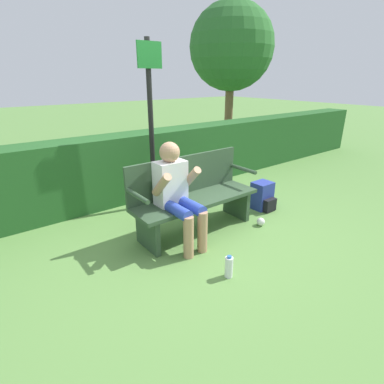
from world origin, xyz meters
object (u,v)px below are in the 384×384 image
park_bench (193,195)px  backpack (263,196)px  person_seated (176,190)px  signpost (151,116)px  water_bottle (229,267)px  tree (231,48)px

park_bench → backpack: 1.21m
person_seated → backpack: bearing=0.5°
park_bench → signpost: bearing=89.8°
backpack → person_seated: bearing=-179.5°
park_bench → water_bottle: size_ratio=7.02×
person_seated → water_bottle: (0.01, -0.85, -0.53)m
park_bench → person_seated: size_ratio=1.40×
water_bottle → person_seated: bearing=90.4°
person_seated → tree: size_ratio=0.33×
park_bench → backpack: (1.18, -0.13, -0.26)m
backpack → water_bottle: backpack is taller
tree → backpack: bearing=-126.9°
person_seated → tree: (4.01, 3.33, 1.84)m
person_seated → backpack: 1.58m
signpost → tree: (3.67, 2.25, 1.16)m
signpost → tree: size_ratio=0.64×
backpack → water_bottle: size_ratio=1.73×
backpack → water_bottle: (-1.51, -0.86, -0.08)m
park_bench → person_seated: person_seated is taller
park_bench → water_bottle: bearing=-108.7°
park_bench → backpack: size_ratio=4.06×
park_bench → tree: (3.67, 3.19, 2.03)m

